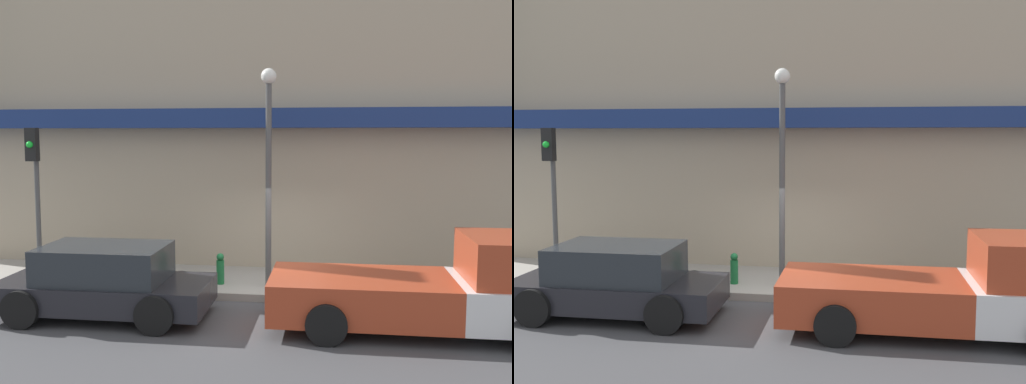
# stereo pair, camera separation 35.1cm
# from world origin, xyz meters

# --- Properties ---
(ground_plane) EXTENTS (80.00, 80.00, 0.00)m
(ground_plane) POSITION_xyz_m (0.00, 0.00, 0.00)
(ground_plane) COLOR #424244
(sidewalk) EXTENTS (36.00, 2.69, 0.17)m
(sidewalk) POSITION_xyz_m (0.00, 1.34, 0.09)
(sidewalk) COLOR #9E998E
(sidewalk) RESTS_ON ground
(building) EXTENTS (19.80, 3.80, 10.92)m
(building) POSITION_xyz_m (-0.02, 4.16, 4.63)
(building) COLOR tan
(building) RESTS_ON ground
(pickup_truck) EXTENTS (5.79, 2.30, 1.86)m
(pickup_truck) POSITION_xyz_m (3.56, -1.40, 0.82)
(pickup_truck) COLOR silver
(pickup_truck) RESTS_ON ground
(parked_car) EXTENTS (4.31, 2.09, 1.48)m
(parked_car) POSITION_xyz_m (-3.18, -1.40, 0.73)
(parked_car) COLOR black
(parked_car) RESTS_ON ground
(fire_hydrant) EXTENTS (0.19, 0.19, 0.74)m
(fire_hydrant) POSITION_xyz_m (-1.22, 0.81, 0.54)
(fire_hydrant) COLOR #196633
(fire_hydrant) RESTS_ON sidewalk
(street_lamp) EXTENTS (0.36, 0.36, 5.08)m
(street_lamp) POSITION_xyz_m (-0.06, 0.81, 3.39)
(street_lamp) COLOR #4C4C4C
(street_lamp) RESTS_ON sidewalk
(traffic_light) EXTENTS (0.28, 0.42, 3.73)m
(traffic_light) POSITION_xyz_m (-5.77, 0.66, 2.74)
(traffic_light) COLOR #4C4C4C
(traffic_light) RESTS_ON sidewalk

